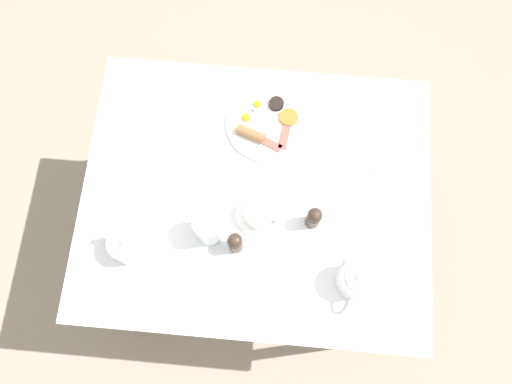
{
  "coord_description": "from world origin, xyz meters",
  "views": [
    {
      "loc": [
        -0.44,
        -0.04,
        2.22
      ],
      "look_at": [
        0.0,
        0.0,
        0.78
      ],
      "focal_mm": 35.0,
      "sensor_mm": 36.0,
      "label": 1
    }
  ],
  "objects_px": {
    "teacup_with_saucer_left": "(259,214)",
    "salt_grinder": "(314,218)",
    "breakfast_plate": "(266,123)",
    "teapot_far": "(356,280)",
    "pepper_grinder": "(235,243)",
    "water_glass_tall": "(209,228)",
    "fork_by_plate": "(153,144)",
    "teapot_near": "(127,245)",
    "knife_by_plate": "(373,192)"
  },
  "relations": [
    {
      "from": "water_glass_tall",
      "to": "pepper_grinder",
      "type": "distance_m",
      "value": 0.09
    },
    {
      "from": "teapot_far",
      "to": "pepper_grinder",
      "type": "bearing_deg",
      "value": 84.65
    },
    {
      "from": "salt_grinder",
      "to": "pepper_grinder",
      "type": "bearing_deg",
      "value": 113.0
    },
    {
      "from": "pepper_grinder",
      "to": "fork_by_plate",
      "type": "relative_size",
      "value": 0.64
    },
    {
      "from": "pepper_grinder",
      "to": "teacup_with_saucer_left",
      "type": "bearing_deg",
      "value": -31.0
    },
    {
      "from": "teapot_near",
      "to": "teacup_with_saucer_left",
      "type": "height_order",
      "value": "teapot_near"
    },
    {
      "from": "teacup_with_saucer_left",
      "to": "fork_by_plate",
      "type": "xyz_separation_m",
      "value": [
        0.2,
        0.35,
        -0.03
      ]
    },
    {
      "from": "pepper_grinder",
      "to": "salt_grinder",
      "type": "xyz_separation_m",
      "value": [
        0.09,
        -0.22,
        0.0
      ]
    },
    {
      "from": "teapot_near",
      "to": "teacup_with_saucer_left",
      "type": "xyz_separation_m",
      "value": [
        0.13,
        -0.37,
        -0.02
      ]
    },
    {
      "from": "pepper_grinder",
      "to": "salt_grinder",
      "type": "distance_m",
      "value": 0.24
    },
    {
      "from": "teapot_far",
      "to": "salt_grinder",
      "type": "bearing_deg",
      "value": 44.17
    },
    {
      "from": "water_glass_tall",
      "to": "knife_by_plate",
      "type": "relative_size",
      "value": 0.61
    },
    {
      "from": "salt_grinder",
      "to": "knife_by_plate",
      "type": "xyz_separation_m",
      "value": [
        0.11,
        -0.18,
        -0.05
      ]
    },
    {
      "from": "water_glass_tall",
      "to": "salt_grinder",
      "type": "distance_m",
      "value": 0.3
    },
    {
      "from": "teacup_with_saucer_left",
      "to": "knife_by_plate",
      "type": "xyz_separation_m",
      "value": [
        0.11,
        -0.34,
        -0.03
      ]
    },
    {
      "from": "fork_by_plate",
      "to": "teapot_near",
      "type": "bearing_deg",
      "value": 177.4
    },
    {
      "from": "breakfast_plate",
      "to": "water_glass_tall",
      "type": "bearing_deg",
      "value": 159.51
    },
    {
      "from": "salt_grinder",
      "to": "teapot_near",
      "type": "bearing_deg",
      "value": 103.24
    },
    {
      "from": "teapot_near",
      "to": "salt_grinder",
      "type": "xyz_separation_m",
      "value": [
        0.12,
        -0.53,
        0.01
      ]
    },
    {
      "from": "teacup_with_saucer_left",
      "to": "salt_grinder",
      "type": "xyz_separation_m",
      "value": [
        -0.01,
        -0.16,
        0.03
      ]
    },
    {
      "from": "teapot_near",
      "to": "teapot_far",
      "type": "distance_m",
      "value": 0.66
    },
    {
      "from": "teapot_far",
      "to": "pepper_grinder",
      "type": "height_order",
      "value": "teapot_far"
    },
    {
      "from": "breakfast_plate",
      "to": "teapot_far",
      "type": "xyz_separation_m",
      "value": [
        -0.48,
        -0.29,
        0.04
      ]
    },
    {
      "from": "breakfast_plate",
      "to": "teacup_with_saucer_left",
      "type": "relative_size",
      "value": 1.94
    },
    {
      "from": "teapot_far",
      "to": "pepper_grinder",
      "type": "relative_size",
      "value": 1.73
    },
    {
      "from": "teacup_with_saucer_left",
      "to": "pepper_grinder",
      "type": "distance_m",
      "value": 0.12
    },
    {
      "from": "pepper_grinder",
      "to": "fork_by_plate",
      "type": "height_order",
      "value": "pepper_grinder"
    },
    {
      "from": "breakfast_plate",
      "to": "pepper_grinder",
      "type": "relative_size",
      "value": 2.5
    },
    {
      "from": "teapot_near",
      "to": "fork_by_plate",
      "type": "distance_m",
      "value": 0.33
    },
    {
      "from": "fork_by_plate",
      "to": "breakfast_plate",
      "type": "bearing_deg",
      "value": -74.05
    },
    {
      "from": "water_glass_tall",
      "to": "fork_by_plate",
      "type": "relative_size",
      "value": 0.78
    },
    {
      "from": "breakfast_plate",
      "to": "water_glass_tall",
      "type": "distance_m",
      "value": 0.39
    },
    {
      "from": "teapot_far",
      "to": "water_glass_tall",
      "type": "height_order",
      "value": "water_glass_tall"
    },
    {
      "from": "breakfast_plate",
      "to": "fork_by_plate",
      "type": "xyz_separation_m",
      "value": [
        -0.1,
        0.35,
        -0.01
      ]
    },
    {
      "from": "salt_grinder",
      "to": "fork_by_plate",
      "type": "height_order",
      "value": "salt_grinder"
    },
    {
      "from": "teapot_near",
      "to": "water_glass_tall",
      "type": "xyz_separation_m",
      "value": [
        0.07,
        -0.23,
        0.02
      ]
    },
    {
      "from": "water_glass_tall",
      "to": "breakfast_plate",
      "type": "bearing_deg",
      "value": -20.49
    },
    {
      "from": "teacup_with_saucer_left",
      "to": "knife_by_plate",
      "type": "height_order",
      "value": "teacup_with_saucer_left"
    },
    {
      "from": "teapot_far",
      "to": "knife_by_plate",
      "type": "height_order",
      "value": "teapot_far"
    },
    {
      "from": "salt_grinder",
      "to": "fork_by_plate",
      "type": "xyz_separation_m",
      "value": [
        0.21,
        0.51,
        -0.05
      ]
    },
    {
      "from": "teapot_near",
      "to": "pepper_grinder",
      "type": "height_order",
      "value": "teapot_near"
    },
    {
      "from": "breakfast_plate",
      "to": "salt_grinder",
      "type": "relative_size",
      "value": 2.5
    },
    {
      "from": "teapot_far",
      "to": "teacup_with_saucer_left",
      "type": "height_order",
      "value": "teapot_far"
    },
    {
      "from": "fork_by_plate",
      "to": "knife_by_plate",
      "type": "height_order",
      "value": "same"
    },
    {
      "from": "water_glass_tall",
      "to": "salt_grinder",
      "type": "bearing_deg",
      "value": -79.03
    },
    {
      "from": "teapot_far",
      "to": "knife_by_plate",
      "type": "distance_m",
      "value": 0.29
    },
    {
      "from": "teacup_with_saucer_left",
      "to": "salt_grinder",
      "type": "distance_m",
      "value": 0.16
    },
    {
      "from": "pepper_grinder",
      "to": "salt_grinder",
      "type": "height_order",
      "value": "same"
    },
    {
      "from": "breakfast_plate",
      "to": "fork_by_plate",
      "type": "relative_size",
      "value": 1.59
    },
    {
      "from": "water_glass_tall",
      "to": "fork_by_plate",
      "type": "height_order",
      "value": "water_glass_tall"
    }
  ]
}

